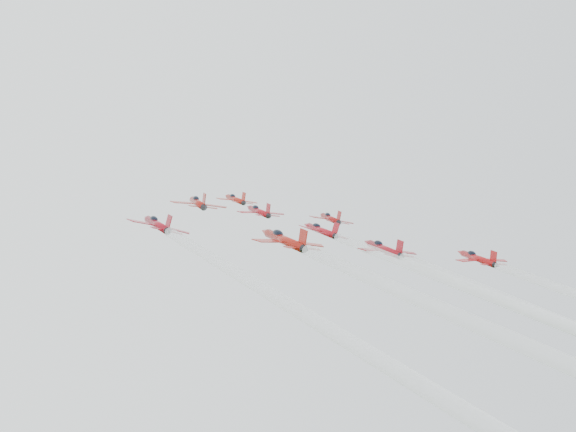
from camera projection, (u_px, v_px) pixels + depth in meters
name	position (u px, v px, depth m)	size (l,w,h in m)	color
jet_lead	(235.00, 199.00, 158.77)	(8.68, 11.47, 6.10)	#B01C10
jet_row2_left	(198.00, 203.00, 139.91)	(10.08, 13.32, 7.09)	#A3160F
jet_row2_center	(259.00, 211.00, 142.53)	(8.87, 11.71, 6.23)	#A70F19
jet_row2_right	(330.00, 218.00, 151.15)	(8.86, 11.71, 6.23)	#9E0F0F
jet_center	(469.00, 295.00, 88.56)	(8.89, 87.64, 42.06)	#AF101B
jet_rear_farleft	(253.00, 305.00, 65.64)	(8.59, 84.60, 40.60)	maroon
jet_rear_left	(507.00, 357.00, 61.99)	(10.56, 104.09, 49.95)	#A81910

